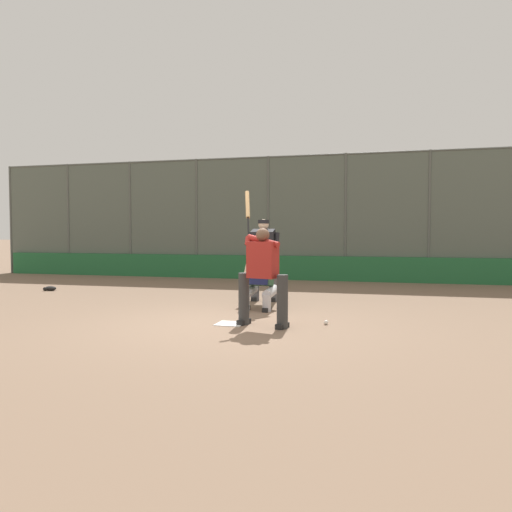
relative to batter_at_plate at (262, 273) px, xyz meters
The scene contains 10 objects.
ground_plane 1.00m from the batter_at_plate, ahead, with size 160.00×160.00×0.00m, color #7A604C.
home_plate_marker 0.99m from the batter_at_plate, ahead, with size 0.43×0.43×0.01m, color white.
backstop_fence 7.90m from the batter_at_plate, 86.03° to the right, with size 21.71×0.08×3.86m.
padding_wall 7.73m from the batter_at_plate, 85.98° to the right, with size 21.20×0.18×0.75m, color #236638.
bleachers_beyond 10.44m from the batter_at_plate, 80.61° to the right, with size 15.14×2.50×1.48m.
batter_at_plate is the anchor object (origin of this frame).
catcher_behind_plate 1.69m from the batter_at_plate, 74.21° to the right, with size 0.67×0.80×1.24m.
umpire_home 2.85m from the batter_at_plate, 76.67° to the right, with size 0.71×0.43×1.75m.
fielding_glove_on_dirt 7.20m from the batter_at_plate, 27.43° to the right, with size 0.31×0.24×0.11m.
baseball_loose 1.30m from the batter_at_plate, 157.86° to the right, with size 0.07×0.07×0.07m, color white.
Camera 1 is at (-2.41, 7.57, 1.47)m, focal length 35.00 mm.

